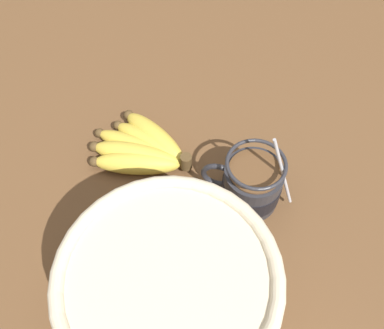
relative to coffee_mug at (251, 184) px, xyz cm
name	(u,v)px	position (x,y,z in cm)	size (l,w,h in cm)	color
table	(212,214)	(5.33, 3.61, -5.68)	(129.07, 129.07, 2.72)	brown
coffee_mug	(251,184)	(0.00, 0.00, 0.00)	(15.35, 9.51, 16.64)	#28282D
banana_bunch	(143,149)	(19.47, -4.29, -2.31)	(18.65, 14.95, 4.38)	#4C381E
woven_basket	(170,295)	(7.50, 21.30, 4.49)	(26.43, 26.43, 16.78)	beige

